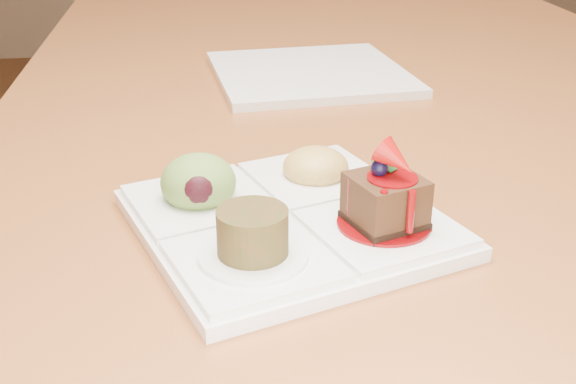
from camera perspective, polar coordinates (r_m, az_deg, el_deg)
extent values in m
cube|color=#965527|center=(1.21, 4.76, 10.44)|extent=(1.00, 1.80, 0.04)
cylinder|color=#965527|center=(2.11, -12.28, 5.69)|extent=(0.06, 0.06, 0.71)
cylinder|color=#965527|center=(2.21, 11.23, 6.69)|extent=(0.06, 0.06, 0.71)
cylinder|color=black|center=(1.66, -15.61, -5.37)|extent=(0.04, 0.04, 0.44)
cylinder|color=black|center=(1.35, -15.32, -13.09)|extent=(0.04, 0.04, 0.44)
cylinder|color=black|center=(1.71, 20.66, -4.88)|extent=(0.04, 0.04, 0.46)
cube|color=white|center=(0.60, 0.00, -2.51)|extent=(0.30, 0.30, 0.01)
cube|color=white|center=(0.58, 7.57, -2.86)|extent=(0.14, 0.14, 0.01)
cube|color=white|center=(0.53, -2.76, -5.45)|extent=(0.14, 0.14, 0.01)
cube|color=white|center=(0.62, -7.01, -0.67)|extent=(0.14, 0.14, 0.01)
cube|color=white|center=(0.67, 2.19, 1.22)|extent=(0.14, 0.14, 0.01)
cylinder|color=#650306|center=(0.58, 7.59, -2.49)|extent=(0.08, 0.08, 0.00)
cube|color=black|center=(0.58, 7.60, -2.28)|extent=(0.07, 0.07, 0.01)
cube|color=#38220F|center=(0.57, 7.72, -0.43)|extent=(0.07, 0.07, 0.03)
cylinder|color=#650306|center=(0.56, 7.83, 1.21)|extent=(0.04, 0.04, 0.00)
sphere|color=black|center=(0.56, 7.24, 1.89)|extent=(0.01, 0.01, 0.01)
cone|color=#9A0D09|center=(0.55, 8.60, 2.48)|extent=(0.04, 0.04, 0.03)
cube|color=#104314|center=(0.57, 7.84, 2.09)|extent=(0.02, 0.02, 0.01)
cube|color=#104314|center=(0.57, 7.19, 2.13)|extent=(0.01, 0.01, 0.01)
cylinder|color=#650306|center=(0.54, 7.50, -1.68)|extent=(0.01, 0.01, 0.04)
cylinder|color=#650306|center=(0.55, 9.68, -1.54)|extent=(0.01, 0.01, 0.03)
cylinder|color=#650306|center=(0.57, 4.99, -0.35)|extent=(0.01, 0.01, 0.03)
cylinder|color=white|center=(0.53, -2.77, -4.99)|extent=(0.08, 0.08, 0.00)
cylinder|color=#4B2C15|center=(0.52, -2.82, -3.17)|extent=(0.05, 0.05, 0.03)
cylinder|color=#402A0D|center=(0.51, -2.84, -2.08)|extent=(0.04, 0.04, 0.00)
ellipsoid|color=#557A31|center=(0.62, -7.09, 0.77)|extent=(0.06, 0.06, 0.05)
ellipsoid|color=black|center=(0.60, -7.07, 0.09)|extent=(0.03, 0.02, 0.03)
ellipsoid|color=#CB9249|center=(0.66, 2.20, 1.96)|extent=(0.06, 0.06, 0.04)
cube|color=#DB4710|center=(0.67, 3.33, 2.73)|extent=(0.02, 0.01, 0.01)
cube|color=#496A17|center=(0.67, 2.48, 2.84)|extent=(0.02, 0.02, 0.01)
cube|color=#DB4710|center=(0.67, 1.35, 2.68)|extent=(0.02, 0.01, 0.01)
cube|color=#496A17|center=(0.66, 1.33, 2.45)|extent=(0.02, 0.02, 0.01)
cube|color=#DB4710|center=(0.65, 1.35, 1.94)|extent=(0.02, 0.02, 0.01)
cube|color=#496A17|center=(0.65, 2.46, 1.76)|extent=(0.02, 0.02, 0.01)
cube|color=#DB4710|center=(0.65, 3.23, 2.31)|extent=(0.02, 0.02, 0.01)
cube|color=white|center=(1.03, 1.74, 9.34)|extent=(0.28, 0.28, 0.01)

